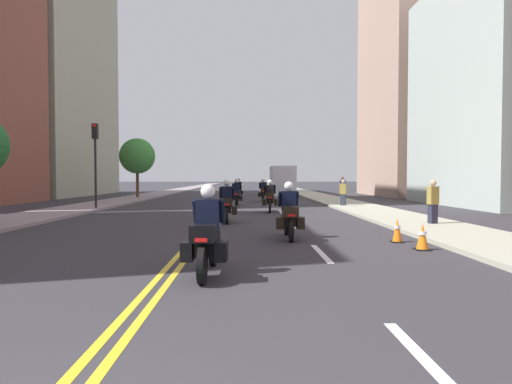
% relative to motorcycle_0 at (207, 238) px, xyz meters
% --- Properties ---
extents(ground_plane, '(264.00, 264.00, 0.00)m').
position_rel_motorcycle_0_xyz_m(ground_plane, '(-0.71, 42.22, -0.66)').
color(ground_plane, '#302E33').
extents(sidewalk_left, '(2.97, 144.00, 0.12)m').
position_rel_motorcycle_0_xyz_m(sidewalk_left, '(-8.39, 42.22, -0.60)').
color(sidewalk_left, gray).
rests_on(sidewalk_left, ground).
extents(sidewalk_right, '(2.97, 144.00, 0.12)m').
position_rel_motorcycle_0_xyz_m(sidewalk_right, '(6.96, 42.22, -0.60)').
color(sidewalk_right, '#A4A691').
rests_on(sidewalk_right, ground).
extents(centreline_yellow_inner, '(0.12, 132.00, 0.01)m').
position_rel_motorcycle_0_xyz_m(centreline_yellow_inner, '(-0.83, 42.22, -0.66)').
color(centreline_yellow_inner, yellow).
rests_on(centreline_yellow_inner, ground).
extents(centreline_yellow_outer, '(0.12, 132.00, 0.01)m').
position_rel_motorcycle_0_xyz_m(centreline_yellow_outer, '(-0.59, 42.22, -0.66)').
color(centreline_yellow_outer, yellow).
rests_on(centreline_yellow_outer, ground).
extents(lane_dashes_white, '(0.14, 56.40, 0.01)m').
position_rel_motorcycle_0_xyz_m(lane_dashes_white, '(2.38, 23.22, -0.66)').
color(lane_dashes_white, silver).
rests_on(lane_dashes_white, ground).
extents(building_right_1, '(8.26, 12.25, 14.15)m').
position_rel_motorcycle_0_xyz_m(building_right_1, '(16.84, 19.03, 6.42)').
color(building_right_1, '#AEBEB6').
rests_on(building_right_1, ground).
extents(building_left_2, '(9.81, 16.72, 26.74)m').
position_rel_motorcycle_0_xyz_m(building_left_2, '(-19.05, 35.00, 12.71)').
color(building_left_2, '#9DA187').
rests_on(building_left_2, ground).
extents(building_right_2, '(9.96, 13.05, 25.98)m').
position_rel_motorcycle_0_xyz_m(building_right_2, '(17.69, 33.76, 12.33)').
color(building_right_2, tan).
rests_on(building_right_2, ground).
extents(motorcycle_0, '(0.78, 2.16, 1.61)m').
position_rel_motorcycle_0_xyz_m(motorcycle_0, '(0.00, 0.00, 0.00)').
color(motorcycle_0, black).
rests_on(motorcycle_0, ground).
extents(motorcycle_1, '(0.76, 2.09, 1.61)m').
position_rel_motorcycle_0_xyz_m(motorcycle_1, '(1.87, 4.59, -0.00)').
color(motorcycle_1, black).
rests_on(motorcycle_1, ground).
extents(motorcycle_2, '(0.78, 2.15, 1.66)m').
position_rel_motorcycle_0_xyz_m(motorcycle_2, '(-0.09, 9.09, 0.01)').
color(motorcycle_2, black).
rests_on(motorcycle_2, ground).
extents(motorcycle_3, '(0.78, 2.21, 1.62)m').
position_rel_motorcycle_0_xyz_m(motorcycle_3, '(1.82, 14.14, 0.01)').
color(motorcycle_3, black).
rests_on(motorcycle_3, ground).
extents(motorcycle_4, '(0.77, 2.24, 1.66)m').
position_rel_motorcycle_0_xyz_m(motorcycle_4, '(0.05, 18.99, -0.00)').
color(motorcycle_4, black).
rests_on(motorcycle_4, ground).
extents(motorcycle_5, '(0.76, 2.27, 1.65)m').
position_rel_motorcycle_0_xyz_m(motorcycle_5, '(1.83, 23.81, -0.00)').
color(motorcycle_5, black).
rests_on(motorcycle_5, ground).
extents(motorcycle_6, '(0.77, 2.30, 1.66)m').
position_rel_motorcycle_0_xyz_m(motorcycle_6, '(-0.05, 28.02, 0.01)').
color(motorcycle_6, black).
rests_on(motorcycle_6, ground).
extents(traffic_cone_0, '(0.31, 0.31, 0.64)m').
position_rel_motorcycle_0_xyz_m(traffic_cone_0, '(4.69, 3.87, -0.35)').
color(traffic_cone_0, black).
rests_on(traffic_cone_0, ground).
extents(traffic_cone_1, '(0.35, 0.35, 0.63)m').
position_rel_motorcycle_0_xyz_m(traffic_cone_1, '(4.86, 2.63, -0.35)').
color(traffic_cone_1, black).
rests_on(traffic_cone_1, ground).
extents(traffic_light_near, '(0.28, 0.38, 4.55)m').
position_rel_motorcycle_0_xyz_m(traffic_light_near, '(-7.31, 15.59, 2.50)').
color(traffic_light_near, black).
rests_on(traffic_light_near, ground).
extents(pedestrian_0, '(0.42, 0.36, 1.61)m').
position_rel_motorcycle_0_xyz_m(pedestrian_0, '(6.23, 17.49, 0.16)').
color(pedestrian_0, '#282D39').
rests_on(pedestrian_0, ground).
extents(pedestrian_1, '(0.39, 0.28, 1.79)m').
position_rel_motorcycle_0_xyz_m(pedestrian_1, '(7.20, 21.99, 0.26)').
color(pedestrian_1, '#212A33').
rests_on(pedestrian_1, ground).
extents(pedestrian_2, '(0.41, 0.33, 1.64)m').
position_rel_motorcycle_0_xyz_m(pedestrian_2, '(7.18, 7.49, 0.18)').
color(pedestrian_2, '#242539').
rests_on(pedestrian_2, ground).
extents(street_tree_1, '(2.90, 2.90, 4.95)m').
position_rel_motorcycle_0_xyz_m(street_tree_1, '(-8.36, 28.59, 2.82)').
color(street_tree_1, '#4D3922').
rests_on(street_tree_1, ground).
extents(parked_truck, '(2.20, 6.50, 2.80)m').
position_rel_motorcycle_0_xyz_m(parked_truck, '(4.08, 35.25, 0.61)').
color(parked_truck, '#B5C5B8').
rests_on(parked_truck, ground).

